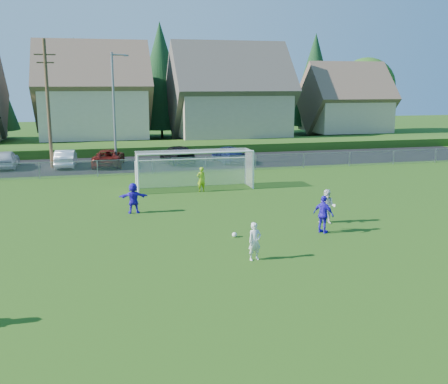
# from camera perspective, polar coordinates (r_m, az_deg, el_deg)

# --- Properties ---
(ground) EXTENTS (160.00, 160.00, 0.00)m
(ground) POSITION_cam_1_polar(r_m,az_deg,el_deg) (18.88, 5.90, -9.04)
(ground) COLOR #193D0C
(ground) RESTS_ON ground
(asphalt_lot) EXTENTS (60.00, 60.00, 0.00)m
(asphalt_lot) POSITION_cam_1_polar(r_m,az_deg,el_deg) (44.99, -5.97, 3.22)
(asphalt_lot) COLOR black
(asphalt_lot) RESTS_ON ground
(grass_embankment) EXTENTS (70.00, 6.00, 0.80)m
(grass_embankment) POSITION_cam_1_polar(r_m,az_deg,el_deg) (52.31, -7.13, 4.84)
(grass_embankment) COLOR #1E420F
(grass_embankment) RESTS_ON ground
(soccer_ball) EXTENTS (0.22, 0.22, 0.22)m
(soccer_ball) POSITION_cam_1_polar(r_m,az_deg,el_deg) (23.22, 1.15, -4.67)
(soccer_ball) COLOR white
(soccer_ball) RESTS_ON ground
(player_white_a) EXTENTS (0.61, 0.48, 1.48)m
(player_white_a) POSITION_cam_1_polar(r_m,az_deg,el_deg) (20.17, 3.36, -5.39)
(player_white_a) COLOR silver
(player_white_a) RESTS_ON ground
(player_white_b) EXTENTS (1.03, 0.98, 1.68)m
(player_white_b) POSITION_cam_1_polar(r_m,az_deg,el_deg) (25.74, 11.18, -1.56)
(player_white_b) COLOR silver
(player_white_b) RESTS_ON ground
(player_blue_a) EXTENTS (0.94, 1.06, 1.72)m
(player_blue_a) POSITION_cam_1_polar(r_m,az_deg,el_deg) (24.10, 10.77, -2.42)
(player_blue_a) COLOR #2C15CC
(player_blue_a) RESTS_ON ground
(player_blue_b) EXTENTS (1.51, 0.54, 1.61)m
(player_blue_b) POSITION_cam_1_polar(r_m,az_deg,el_deg) (27.68, -9.83, -0.64)
(player_blue_b) COLOR #2C15CC
(player_blue_b) RESTS_ON ground
(goalkeeper) EXTENTS (0.64, 0.50, 1.55)m
(goalkeeper) POSITION_cam_1_polar(r_m,az_deg,el_deg) (32.69, -2.50, 1.38)
(goalkeeper) COLOR #95C417
(goalkeeper) RESTS_ON ground
(car_a) EXTENTS (1.71, 4.25, 1.45)m
(car_a) POSITION_cam_1_polar(r_m,az_deg,el_deg) (45.15, -22.66, 3.32)
(car_a) COLOR silver
(car_a) RESTS_ON ground
(car_b) EXTENTS (1.64, 4.32, 1.41)m
(car_b) POSITION_cam_1_polar(r_m,az_deg,el_deg) (44.20, -16.84, 3.53)
(car_b) COLOR white
(car_b) RESTS_ON ground
(car_c) EXTENTS (2.90, 5.22, 1.38)m
(car_c) POSITION_cam_1_polar(r_m,az_deg,el_deg) (43.78, -12.44, 3.67)
(car_c) COLOR #570F0A
(car_c) RESTS_ON ground
(car_d) EXTENTS (2.71, 5.30, 1.47)m
(car_d) POSITION_cam_1_polar(r_m,az_deg,el_deg) (44.45, -5.09, 4.08)
(car_d) COLOR black
(car_d) RESTS_ON ground
(car_e) EXTENTS (2.28, 4.55, 1.49)m
(car_e) POSITION_cam_1_polar(r_m,az_deg,el_deg) (44.57, 0.44, 4.16)
(car_e) COLOR #16214E
(car_e) RESTS_ON ground
(soccer_goal) EXTENTS (7.42, 1.90, 2.50)m
(soccer_goal) POSITION_cam_1_polar(r_m,az_deg,el_deg) (33.56, -3.30, 3.12)
(soccer_goal) COLOR white
(soccer_goal) RESTS_ON ground
(chainlink_fence) EXTENTS (52.06, 0.06, 1.20)m
(chainlink_fence) POSITION_cam_1_polar(r_m,az_deg,el_deg) (39.51, -4.88, 2.95)
(chainlink_fence) COLOR gray
(chainlink_fence) RESTS_ON ground
(streetlight) EXTENTS (1.38, 0.18, 9.00)m
(streetlight) POSITION_cam_1_polar(r_m,az_deg,el_deg) (42.64, -11.83, 9.09)
(streetlight) COLOR slate
(streetlight) RESTS_ON ground
(utility_pole) EXTENTS (1.60, 0.26, 10.00)m
(utility_pole) POSITION_cam_1_polar(r_m,az_deg,el_deg) (43.73, -18.61, 9.20)
(utility_pole) COLOR #473321
(utility_pole) RESTS_ON ground
(houses_row) EXTENTS (53.90, 11.45, 13.27)m
(houses_row) POSITION_cam_1_polar(r_m,az_deg,el_deg) (59.58, -6.26, 12.38)
(houses_row) COLOR tan
(houses_row) RESTS_ON ground
(tree_row) EXTENTS (65.98, 12.36, 13.80)m
(tree_row) POSITION_cam_1_polar(r_m,az_deg,el_deg) (65.69, -7.82, 11.92)
(tree_row) COLOR #382616
(tree_row) RESTS_ON ground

